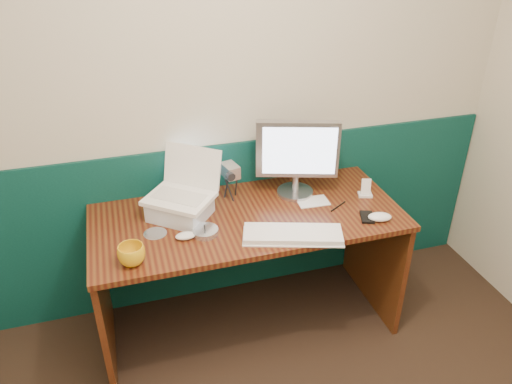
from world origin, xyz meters
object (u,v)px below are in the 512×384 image
object	(u,v)px
desk	(248,272)
monitor	(296,158)
keyboard	(293,235)
mug	(132,255)
laptop	(177,177)
camcorder	(231,183)

from	to	relation	value
desk	monitor	world-z (taller)	monitor
keyboard	mug	world-z (taller)	mug
laptop	desk	bearing A→B (deg)	24.17
desk	laptop	world-z (taller)	laptop
laptop	mug	size ratio (longest dim) A/B	2.62
monitor	keyboard	distance (m)	0.48
monitor	laptop	bearing A→B (deg)	-157.06
monitor	mug	size ratio (longest dim) A/B	3.60
desk	keyboard	distance (m)	0.49
keyboard	camcorder	bearing A→B (deg)	130.94
desk	camcorder	distance (m)	0.51
keyboard	camcorder	xyz separation A→B (m)	(-0.19, 0.45, 0.08)
desk	camcorder	world-z (taller)	camcorder
laptop	monitor	world-z (taller)	monitor
desk	monitor	size ratio (longest dim) A/B	3.64
laptop	camcorder	bearing A→B (deg)	59.46
monitor	keyboard	size ratio (longest dim) A/B	0.93
keyboard	mug	bearing A→B (deg)	-163.11
monitor	camcorder	world-z (taller)	monitor
monitor	mug	bearing A→B (deg)	-139.25
monitor	mug	xyz separation A→B (m)	(-0.92, -0.39, -0.17)
monitor	camcorder	xyz separation A→B (m)	(-0.35, 0.05, -0.13)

